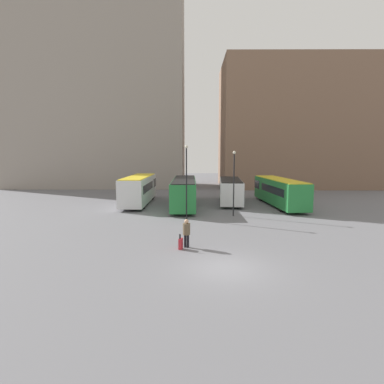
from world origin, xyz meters
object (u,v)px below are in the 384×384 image
traveler (187,231)px  suitcase (181,244)px  lamp_post_0 (186,177)px  bus_3 (279,191)px  bus_1 (184,191)px  bus_0 (139,189)px  bus_2 (230,190)px  lamp_post_1 (234,178)px

traveler → suitcase: bearing=151.1°
lamp_post_0 → traveler: bearing=-88.7°
traveler → bus_3: bearing=-18.7°
bus_1 → bus_3: bearing=-87.6°
bus_0 → bus_1: (5.41, -1.73, -0.09)m
bus_0 → bus_2: 10.93m
lamp_post_0 → lamp_post_1: 4.65m
bus_0 → bus_3: (16.23, -1.20, -0.10)m
bus_1 → lamp_post_1: size_ratio=2.01×
bus_2 → bus_1: bearing=117.8°
bus_1 → traveler: bus_1 is taller
bus_0 → bus_2: size_ratio=1.15×
traveler → lamp_post_1: lamp_post_1 is taller
bus_3 → lamp_post_1: bearing=131.4°
suitcase → bus_3: bearing=-19.0°
bus_2 → bus_0: bearing=97.9°
bus_2 → lamp_post_1: (-0.67, -7.86, 2.01)m
bus_0 → lamp_post_0: bearing=-145.7°
bus_1 → traveler: 15.26m
suitcase → lamp_post_1: bearing=-10.1°
bus_0 → lamp_post_1: lamp_post_1 is taller
bus_3 → lamp_post_1: (-5.99, -6.03, 1.89)m
traveler → lamp_post_0: lamp_post_0 is taller
bus_3 → bus_0: bearing=82.0°
bus_0 → bus_1: 5.68m
bus_3 → suitcase: bus_3 is taller
bus_0 → bus_3: 16.27m
suitcase → lamp_post_0: size_ratio=0.15×
bus_1 → lamp_post_0: 7.27m
bus_3 → suitcase: bearing=143.0°
bus_1 → lamp_post_1: (4.83, -5.50, 1.88)m
traveler → bus_1: bearing=16.5°
bus_1 → lamp_post_1: 7.56m
lamp_post_1 → bus_0: bearing=144.8°
traveler → suitcase: (-0.35, -0.38, -0.72)m
traveler → suitcase: 0.89m
bus_1 → suitcase: bearing=-179.5°
lamp_post_1 → lamp_post_0: bearing=-162.0°
bus_2 → bus_3: (5.32, -1.83, 0.12)m
bus_0 → traveler: bus_0 is taller
bus_2 → lamp_post_1: 8.14m
bus_1 → bus_0: bearing=71.8°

